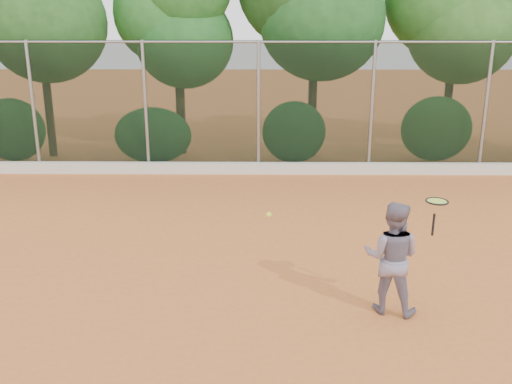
{
  "coord_description": "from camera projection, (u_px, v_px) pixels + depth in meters",
  "views": [
    {
      "loc": [
        0.1,
        -8.09,
        4.02
      ],
      "look_at": [
        0.0,
        1.0,
        1.25
      ],
      "focal_mm": 40.0,
      "sensor_mm": 36.0,
      "label": 1
    }
  ],
  "objects": [
    {
      "name": "ground",
      "position": [
        255.0,
        287.0,
        8.91
      ],
      "size": [
        80.0,
        80.0,
        0.0
      ],
      "primitive_type": "plane",
      "color": "#CC6C30",
      "rests_on": "ground"
    },
    {
      "name": "concrete_curb",
      "position": [
        258.0,
        168.0,
        15.39
      ],
      "size": [
        24.0,
        0.2,
        0.3
      ],
      "primitive_type": "cube",
      "color": "silver",
      "rests_on": "ground"
    },
    {
      "name": "tennis_player",
      "position": [
        392.0,
        258.0,
        7.97
      ],
      "size": [
        0.96,
        0.85,
        1.64
      ],
      "primitive_type": "imported",
      "rotation": [
        0.0,
        0.0,
        2.79
      ],
      "color": "slate",
      "rests_on": "ground"
    },
    {
      "name": "chainlink_fence",
      "position": [
        258.0,
        104.0,
        15.06
      ],
      "size": [
        24.09,
        0.09,
        3.5
      ],
      "color": "black",
      "rests_on": "ground"
    },
    {
      "name": "foliage_backdrop",
      "position": [
        240.0,
        5.0,
        16.22
      ],
      "size": [
        23.7,
        3.63,
        7.55
      ],
      "color": "#432D19",
      "rests_on": "ground"
    },
    {
      "name": "tennis_racket",
      "position": [
        437.0,
        204.0,
        7.55
      ],
      "size": [
        0.41,
        0.41,
        0.52
      ],
      "color": "black",
      "rests_on": "ground"
    },
    {
      "name": "tennis_ball_in_flight",
      "position": [
        269.0,
        215.0,
        7.4
      ],
      "size": [
        0.07,
        0.07,
        0.07
      ],
      "color": "#E0F838",
      "rests_on": "ground"
    }
  ]
}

